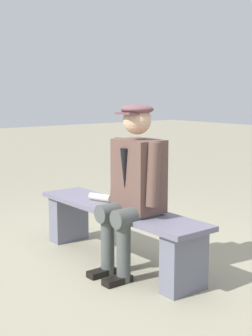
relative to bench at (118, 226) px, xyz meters
The scene contains 4 objects.
ground_plane 0.32m from the bench, ahead, with size 30.00×30.00×0.00m, color gray.
bench is the anchor object (origin of this frame).
seated_man 0.53m from the bench, 169.07° to the left, with size 0.55×0.56×1.37m.
rolled_magazine 0.34m from the bench, ahead, with size 0.07×0.07×0.22m, color beige.
Camera 1 is at (-3.22, 2.46, 1.47)m, focal length 51.94 mm.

